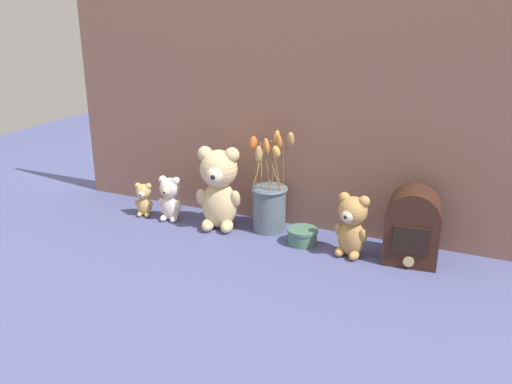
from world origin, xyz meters
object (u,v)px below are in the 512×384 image
(teddy_bear_small, at_px, (170,198))
(vintage_radio, at_px, (413,226))
(teddy_bear_medium, at_px, (352,224))
(teddy_bear_large, at_px, (219,187))
(teddy_bear_tiny, at_px, (144,199))
(flower_vase, at_px, (269,202))
(decorative_tin_tall, at_px, (302,236))

(teddy_bear_small, distance_m, vintage_radio, 0.84)
(teddy_bear_medium, bearing_deg, teddy_bear_large, 177.12)
(teddy_bear_small, bearing_deg, teddy_bear_large, 2.88)
(teddy_bear_medium, bearing_deg, teddy_bear_tiny, 179.22)
(teddy_bear_tiny, bearing_deg, vintage_radio, 1.75)
(teddy_bear_small, distance_m, teddy_bear_tiny, 0.11)
(teddy_bear_large, height_order, teddy_bear_tiny, teddy_bear_large)
(teddy_bear_large, distance_m, teddy_bear_medium, 0.48)
(teddy_bear_medium, height_order, vintage_radio, vintage_radio)
(teddy_bear_medium, xyz_separation_m, flower_vase, (-0.31, 0.08, -0.00))
(teddy_bear_tiny, xyz_separation_m, decorative_tin_tall, (0.62, 0.01, -0.04))
(teddy_bear_large, distance_m, teddy_bear_small, 0.21)
(teddy_bear_medium, height_order, teddy_bear_small, teddy_bear_medium)
(flower_vase, height_order, vintage_radio, flower_vase)
(teddy_bear_large, xyz_separation_m, decorative_tin_tall, (0.31, -0.00, -0.13))
(teddy_bear_tiny, relative_size, flower_vase, 0.36)
(teddy_bear_medium, relative_size, vintage_radio, 0.87)
(teddy_bear_small, bearing_deg, flower_vase, 10.12)
(vintage_radio, relative_size, decorative_tin_tall, 2.28)
(decorative_tin_tall, bearing_deg, vintage_radio, 3.44)
(flower_vase, relative_size, decorative_tin_tall, 3.52)
(teddy_bear_small, relative_size, flower_vase, 0.47)
(teddy_bear_medium, bearing_deg, flower_vase, 165.84)
(decorative_tin_tall, bearing_deg, teddy_bear_large, 179.15)
(teddy_bear_small, distance_m, flower_vase, 0.37)
(teddy_bear_medium, height_order, teddy_bear_tiny, teddy_bear_medium)
(flower_vase, bearing_deg, teddy_bear_small, -169.88)
(teddy_bear_small, distance_m, decorative_tin_tall, 0.51)
(teddy_bear_medium, height_order, flower_vase, flower_vase)
(teddy_bear_small, xyz_separation_m, decorative_tin_tall, (0.50, 0.01, -0.06))
(teddy_bear_large, relative_size, teddy_bear_tiny, 2.31)
(flower_vase, xyz_separation_m, vintage_radio, (0.48, -0.04, 0.01))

